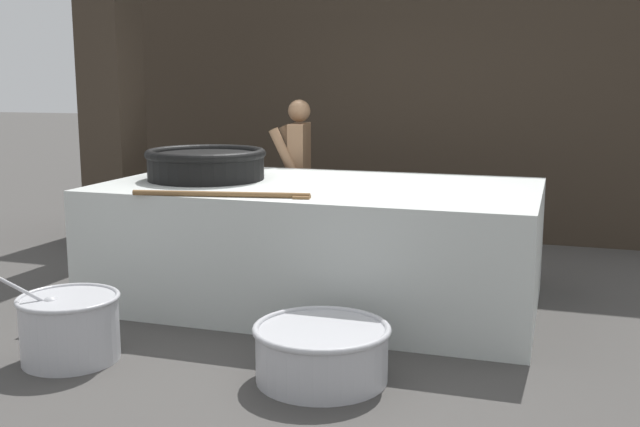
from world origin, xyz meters
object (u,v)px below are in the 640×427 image
object	(u,v)px
giant_wok_near	(206,163)
prep_bowl_vegetables	(70,325)
prep_bowl_meat	(322,350)
cook	(299,174)

from	to	relation	value
giant_wok_near	prep_bowl_vegetables	distance (m)	1.97
giant_wok_near	prep_bowl_meat	distance (m)	2.38
prep_bowl_meat	cook	bearing A→B (deg)	112.07
prep_bowl_meat	prep_bowl_vegetables	bearing A→B (deg)	-173.33
giant_wok_near	prep_bowl_vegetables	size ratio (longest dim) A/B	1.37
prep_bowl_vegetables	prep_bowl_meat	bearing A→B (deg)	6.67
prep_bowl_vegetables	prep_bowl_meat	xyz separation A→B (m)	(1.65, 0.19, -0.05)
cook	prep_bowl_meat	bearing A→B (deg)	102.75
cook	prep_bowl_vegetables	xyz separation A→B (m)	(-0.46, -3.14, -0.63)
cook	prep_bowl_meat	distance (m)	3.25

